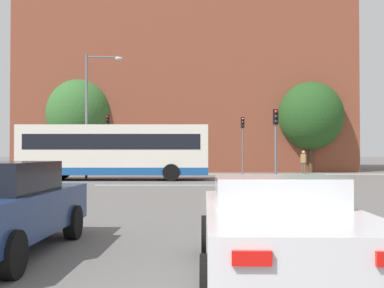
{
  "coord_description": "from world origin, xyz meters",
  "views": [
    {
      "loc": [
        1.06,
        -2.63,
        1.63
      ],
      "look_at": [
        0.97,
        24.58,
        2.14
      ],
      "focal_mm": 45.0,
      "sensor_mm": 36.0,
      "label": 1
    }
  ],
  "objects": [
    {
      "name": "pedestrian_waiting",
      "position": [
        9.8,
        35.03,
        1.08
      ],
      "size": [
        0.45,
        0.41,
        1.82
      ],
      "rotation": [
        0.0,
        0.0,
        5.68
      ],
      "color": "brown",
      "rests_on": "ground_plane"
    },
    {
      "name": "bus_crossing_lead",
      "position": [
        -3.62,
        26.42,
        1.77
      ],
      "size": [
        11.24,
        2.77,
        3.29
      ],
      "rotation": [
        0.0,
        0.0,
        -1.57
      ],
      "color": "silver",
      "rests_on": "ground_plane"
    },
    {
      "name": "tree_kerbside",
      "position": [
        -8.68,
        39.23,
        5.04
      ],
      "size": [
        5.89,
        5.89,
        8.13
      ],
      "color": "#4C3823",
      "rests_on": "ground_plane"
    },
    {
      "name": "pedestrian_walking_east",
      "position": [
        -5.41,
        34.6,
        1.05
      ],
      "size": [
        0.46,
        0.39,
        1.78
      ],
      "rotation": [
        0.0,
        0.0,
        3.67
      ],
      "color": "#333851",
      "rests_on": "ground_plane"
    },
    {
      "name": "brick_civic_building",
      "position": [
        0.56,
        45.12,
        10.24
      ],
      "size": [
        30.38,
        14.45,
        27.04
      ],
      "color": "brown",
      "rests_on": "ground_plane"
    },
    {
      "name": "street_lamp_junction",
      "position": [
        -5.28,
        27.94,
        4.81
      ],
      "size": [
        2.38,
        0.36,
        7.92
      ],
      "color": "slate",
      "rests_on": "ground_plane"
    },
    {
      "name": "traffic_light_near_right",
      "position": [
        5.43,
        22.46,
        2.66
      ],
      "size": [
        0.26,
        0.31,
        3.93
      ],
      "color": "slate",
      "rests_on": "ground_plane"
    },
    {
      "name": "traffic_light_far_right",
      "position": [
        4.88,
        33.59,
        2.91
      ],
      "size": [
        0.26,
        0.31,
        4.35
      ],
      "color": "slate",
      "rests_on": "ground_plane"
    },
    {
      "name": "stop_line_strip",
      "position": [
        0.0,
        21.78,
        0.0
      ],
      "size": [
        7.78,
        0.3,
        0.01
      ],
      "primitive_type": "cube",
      "color": "silver",
      "rests_on": "ground_plane"
    },
    {
      "name": "traffic_light_far_left",
      "position": [
        -5.28,
        33.25,
        2.99
      ],
      "size": [
        0.26,
        0.31,
        4.47
      ],
      "color": "slate",
      "rests_on": "ground_plane"
    },
    {
      "name": "tree_by_building",
      "position": [
        11.09,
        37.88,
        4.78
      ],
      "size": [
        5.46,
        5.46,
        7.65
      ],
      "color": "#4C3823",
      "rests_on": "ground_plane"
    },
    {
      "name": "car_roadster_right",
      "position": [
        2.16,
        3.56,
        0.68
      ],
      "size": [
        2.07,
        4.78,
        1.33
      ],
      "rotation": [
        0.0,
        0.0,
        -0.03
      ],
      "color": "silver",
      "rests_on": "ground_plane"
    },
    {
      "name": "pedestrian_walking_west",
      "position": [
        -6.12,
        34.61,
        1.1
      ],
      "size": [
        0.45,
        0.34,
        1.84
      ],
      "rotation": [
        0.0,
        0.0,
        5.94
      ],
      "color": "#333851",
      "rests_on": "ground_plane"
    },
    {
      "name": "far_pavement",
      "position": [
        0.0,
        34.19,
        0.01
      ],
      "size": [
        68.64,
        2.5,
        0.01
      ],
      "primitive_type": "cube",
      "color": "gray",
      "rests_on": "ground_plane"
    }
  ]
}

